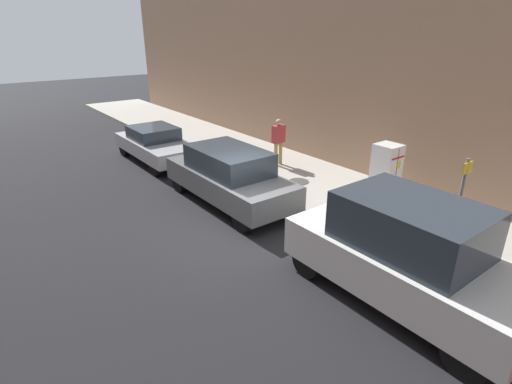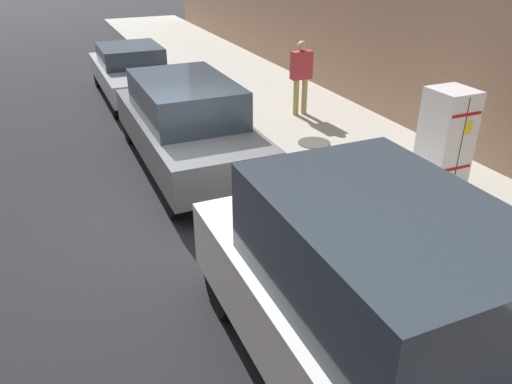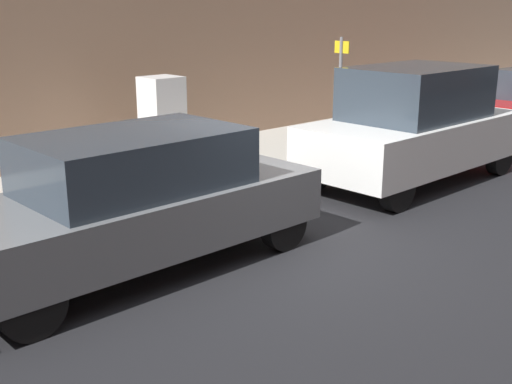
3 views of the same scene
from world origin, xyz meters
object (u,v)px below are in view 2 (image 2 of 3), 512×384
at_px(parked_sedan_silver, 133,71).
at_px(parked_van_white, 375,308).
at_px(pedestrian_walking_far, 301,72).
at_px(discarded_refrigerator, 445,141).
at_px(parked_suv_gray, 187,123).
at_px(fire_hydrant, 215,84).

height_order(parked_sedan_silver, parked_van_white, parked_van_white).
bearing_deg(pedestrian_walking_far, discarded_refrigerator, 68.90).
bearing_deg(discarded_refrigerator, parked_van_white, 40.44).
bearing_deg(parked_suv_gray, parked_van_white, 90.00).
height_order(fire_hydrant, parked_van_white, parked_van_white).
bearing_deg(parked_suv_gray, fire_hydrant, -116.89).
bearing_deg(parked_sedan_silver, discarded_refrigerator, 113.63).
bearing_deg(parked_suv_gray, discarded_refrigerator, 140.66).
relative_size(discarded_refrigerator, fire_hydrant, 2.22).
relative_size(fire_hydrant, parked_van_white, 0.17).
relative_size(discarded_refrigerator, pedestrian_walking_far, 1.00).
bearing_deg(fire_hydrant, parked_van_white, 79.16).
relative_size(pedestrian_walking_far, parked_suv_gray, 0.37).
relative_size(fire_hydrant, parked_sedan_silver, 0.18).
distance_m(parked_sedan_silver, parked_van_white, 11.45).
height_order(discarded_refrigerator, parked_suv_gray, discarded_refrigerator).
distance_m(discarded_refrigerator, fire_hydrant, 6.94).
bearing_deg(parked_sedan_silver, pedestrian_walking_far, 132.62).
bearing_deg(fire_hydrant, discarded_refrigerator, 104.81).
bearing_deg(discarded_refrigerator, parked_suv_gray, -39.34).
bearing_deg(parked_sedan_silver, parked_van_white, 90.00).
xyz_separation_m(parked_suv_gray, parked_van_white, (0.00, 6.10, 0.18)).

